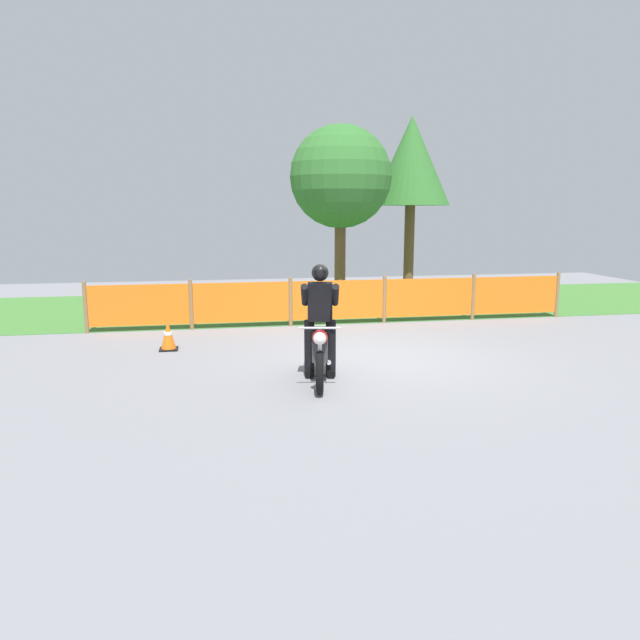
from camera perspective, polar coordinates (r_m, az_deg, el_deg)
ground at (r=10.00m, az=5.37°, el=-3.75°), size 24.00×24.00×0.02m
grass_verge at (r=15.54m, az=-0.34°, el=1.50°), size 24.00×5.50×0.01m
barrier_fence at (r=12.79m, az=1.77°, el=1.95°), size 10.52×0.08×1.05m
tree_leftmost at (r=15.05m, az=2.00°, el=13.62°), size 2.54×2.54×4.55m
tree_near_left at (r=16.79m, az=8.84°, el=14.85°), size 2.15×2.15×4.98m
motorcycle_lead at (r=8.57m, az=0.01°, el=-3.03°), size 0.65×1.91×0.91m
rider_lead at (r=8.67m, az=0.01°, el=0.57°), size 0.62×0.73×1.69m
traffic_cone at (r=10.82m, az=-14.51°, el=-1.49°), size 0.32×0.32×0.53m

